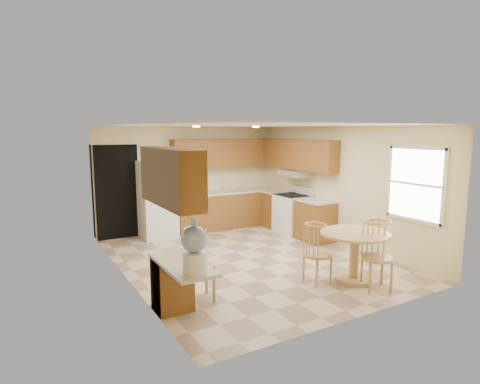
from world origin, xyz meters
TOP-DOWN VIEW (x-y plane):
  - floor at (0.00, 0.00)m, footprint 5.50×5.50m
  - ceiling at (0.00, 0.00)m, footprint 4.50×5.50m
  - wall_back at (0.00, 2.75)m, footprint 4.50×0.02m
  - wall_front at (0.00, -2.75)m, footprint 4.50×0.02m
  - wall_left at (-2.25, 0.00)m, footprint 0.02×5.50m
  - wall_right at (2.25, 0.00)m, footprint 0.02×5.50m
  - doorway at (-1.75, 2.73)m, footprint 0.90×0.02m
  - base_cab_back at (0.88, 2.45)m, footprint 2.75×0.60m
  - counter_back at (0.88, 2.45)m, footprint 2.75×0.63m
  - base_cab_right_a at (1.95, 1.85)m, footprint 0.60×0.59m
  - counter_right_a at (1.95, 1.85)m, footprint 0.63×0.59m
  - base_cab_right_b at (1.95, 0.40)m, footprint 0.60×0.80m
  - counter_right_b at (1.95, 0.40)m, footprint 0.63×0.80m
  - upper_cab_back at (0.88, 2.58)m, footprint 2.75×0.33m
  - upper_cab_right at (2.08, 1.21)m, footprint 0.33×2.42m
  - upper_cab_left at (-2.08, -1.60)m, footprint 0.33×1.40m
  - sink at (0.85, 2.45)m, footprint 0.78×0.44m
  - range_hood at (2.00, 1.18)m, footprint 0.50×0.76m
  - desk_pedestal at (-2.00, -1.32)m, footprint 0.48×0.42m
  - desk_top at (-2.00, -1.70)m, footprint 0.50×1.20m
  - window at (2.23, -1.85)m, footprint 0.06×1.12m
  - can_light_a at (-0.50, 1.20)m, footprint 0.14×0.14m
  - can_light_b at (0.90, 1.20)m, footprint 0.14×0.14m
  - refrigerator at (-0.95, 2.40)m, footprint 0.76×0.74m
  - stove at (1.92, 1.18)m, footprint 0.65×0.76m
  - dining_table at (0.90, -1.79)m, footprint 1.09×1.09m
  - chair_table_a at (0.35, -1.63)m, footprint 0.42×0.54m
  - chair_table_b at (0.95, -2.30)m, footprint 0.46×0.52m
  - chair_desk at (-1.55, -1.30)m, footprint 0.46×0.59m
  - water_crock at (-2.00, -2.09)m, footprint 0.31×0.31m

SIDE VIEW (x-z plane):
  - floor at x=0.00m, z-range 0.00..0.00m
  - desk_pedestal at x=-2.00m, z-range 0.00..0.72m
  - base_cab_back at x=0.88m, z-range 0.00..0.87m
  - base_cab_right_a at x=1.95m, z-range 0.00..0.87m
  - base_cab_right_b at x=1.95m, z-range 0.00..0.87m
  - stove at x=1.92m, z-range -0.08..1.01m
  - dining_table at x=0.90m, z-range 0.12..0.93m
  - chair_table_a at x=0.35m, z-range 0.10..1.06m
  - chair_desk at x=-1.55m, z-range 0.11..1.15m
  - chair_table_b at x=0.95m, z-range 0.11..1.16m
  - desk_top at x=-2.00m, z-range 0.73..0.77m
  - refrigerator at x=-0.95m, z-range 0.00..1.73m
  - counter_back at x=0.88m, z-range 0.87..0.91m
  - counter_right_a at x=1.95m, z-range 0.87..0.91m
  - counter_right_b at x=1.95m, z-range 0.87..0.91m
  - sink at x=0.85m, z-range 0.91..0.92m
  - doorway at x=-1.75m, z-range 0.00..2.10m
  - water_crock at x=-2.00m, z-range 0.74..1.38m
  - wall_back at x=0.00m, z-range 0.00..2.50m
  - wall_front at x=0.00m, z-range 0.00..2.50m
  - wall_left at x=-2.25m, z-range 0.00..2.50m
  - wall_right at x=2.25m, z-range 0.00..2.50m
  - range_hood at x=2.00m, z-range 1.35..1.49m
  - window at x=2.23m, z-range 0.85..2.15m
  - upper_cab_back at x=0.88m, z-range 1.50..2.20m
  - upper_cab_right at x=2.08m, z-range 1.50..2.20m
  - upper_cab_left at x=-2.08m, z-range 1.50..2.20m
  - can_light_a at x=-0.50m, z-range 2.48..2.49m
  - can_light_b at x=0.90m, z-range 2.48..2.49m
  - ceiling at x=0.00m, z-range 2.49..2.51m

